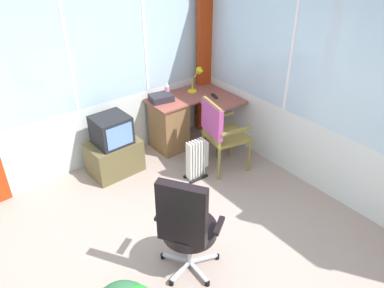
{
  "coord_description": "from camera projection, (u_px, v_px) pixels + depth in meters",
  "views": [
    {
      "loc": [
        -1.45,
        -1.88,
        2.9
      ],
      "look_at": [
        0.61,
        0.78,
        0.84
      ],
      "focal_mm": 35.45,
      "sensor_mm": 36.0,
      "label": 1
    }
  ],
  "objects": [
    {
      "name": "tv_remote",
      "position": [
        215.0,
        96.0,
        5.24
      ],
      "size": [
        0.09,
        0.16,
        0.02
      ],
      "primitive_type": "cube",
      "rotation": [
        0.0,
        0.0,
        -0.3
      ],
      "color": "black",
      "rests_on": "desk"
    },
    {
      "name": "space_heater",
      "position": [
        197.0,
        159.0,
        4.74
      ],
      "size": [
        0.31,
        0.18,
        0.54
      ],
      "color": "silver",
      "rests_on": "ground"
    },
    {
      "name": "paper_tray",
      "position": [
        161.0,
        98.0,
        5.11
      ],
      "size": [
        0.34,
        0.28,
        0.09
      ],
      "primitive_type": "cube",
      "rotation": [
        0.0,
        0.0,
        -0.18
      ],
      "color": "#28262F",
      "rests_on": "desk"
    },
    {
      "name": "desk",
      "position": [
        172.0,
        123.0,
        5.31
      ],
      "size": [
        1.1,
        0.93,
        0.73
      ],
      "color": "#92493E",
      "rests_on": "ground"
    },
    {
      "name": "east_window_panel",
      "position": [
        348.0,
        94.0,
        3.94
      ],
      "size": [
        0.07,
        4.59,
        2.6
      ],
      "color": "silver",
      "rests_on": "ground"
    },
    {
      "name": "office_chair",
      "position": [
        186.0,
        224.0,
        3.27
      ],
      "size": [
        0.6,
        0.61,
        1.1
      ],
      "color": "#B7B7BF",
      "rests_on": "ground"
    },
    {
      "name": "desk_lamp",
      "position": [
        199.0,
        76.0,
        5.27
      ],
      "size": [
        0.22,
        0.19,
        0.37
      ],
      "color": "yellow",
      "rests_on": "desk"
    },
    {
      "name": "curtain_corner",
      "position": [
        205.0,
        49.0,
        5.38
      ],
      "size": [
        0.25,
        0.07,
        2.5
      ],
      "primitive_type": "cube",
      "rotation": [
        0.0,
        0.0,
        0.02
      ],
      "color": "#AC3512",
      "rests_on": "ground"
    },
    {
      "name": "wooden_armchair",
      "position": [
        218.0,
        128.0,
        4.72
      ],
      "size": [
        0.58,
        0.57,
        0.98
      ],
      "color": "olive",
      "rests_on": "ground"
    },
    {
      "name": "spray_bottle",
      "position": [
        167.0,
        90.0,
        5.18
      ],
      "size": [
        0.06,
        0.06,
        0.22
      ],
      "color": "pink",
      "rests_on": "desk"
    },
    {
      "name": "north_window_panel",
      "position": [
        71.0,
        73.0,
        4.44
      ],
      "size": [
        4.06,
        0.07,
        2.6
      ],
      "color": "silver",
      "rests_on": "ground"
    },
    {
      "name": "tv_on_stand",
      "position": [
        114.0,
        148.0,
        4.8
      ],
      "size": [
        0.66,
        0.47,
        0.8
      ],
      "color": "brown",
      "rests_on": "ground"
    },
    {
      "name": "ground",
      "position": [
        192.0,
        278.0,
        3.56
      ],
      "size": [
        5.06,
        5.59,
        0.06
      ],
      "primitive_type": "cube",
      "color": "gray"
    }
  ]
}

